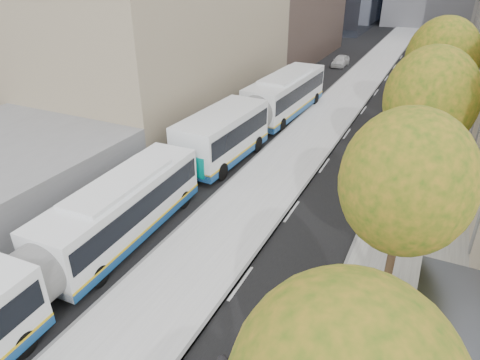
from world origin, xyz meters
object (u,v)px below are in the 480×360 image
Objects in this scene: bus_shelter at (455,321)px; bus_far at (263,109)px; bus_near at (62,256)px; distant_car at (340,61)px.

bus_far is at bearing 128.07° from bus_shelter.
bus_near is at bearing -88.27° from bus_far.
bus_shelter is 21.27m from bus_far.
bus_far is (0.22, 18.80, 0.22)m from bus_near.
bus_near reaches higher than distant_car.
bus_far is at bearing 87.27° from bus_near.
distant_car is (-13.23, 40.53, -1.55)m from bus_shelter.
bus_shelter is at bearing -71.03° from distant_car.
bus_far reaches higher than bus_near.
bus_near is 4.44× the size of distant_car.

